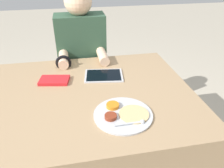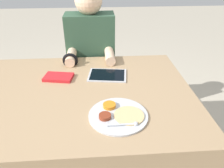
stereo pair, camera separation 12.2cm
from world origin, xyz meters
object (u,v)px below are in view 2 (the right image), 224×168
object	(u,v)px
red_notebook	(59,77)
person_diner	(92,66)
tablet_device	(107,75)
thali_tray	(118,115)

from	to	relation	value
red_notebook	person_diner	size ratio (longest dim) A/B	0.16
red_notebook	tablet_device	distance (m)	0.31
person_diner	tablet_device	bearing A→B (deg)	-75.75
red_notebook	tablet_device	xyz separation A→B (m)	(0.31, 0.01, -0.00)
red_notebook	thali_tray	bearing A→B (deg)	-49.75
tablet_device	person_diner	distance (m)	0.48
thali_tray	red_notebook	size ratio (longest dim) A/B	1.49
red_notebook	tablet_device	bearing A→B (deg)	2.71
thali_tray	red_notebook	bearing A→B (deg)	130.25
tablet_device	thali_tray	bearing A→B (deg)	-85.81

